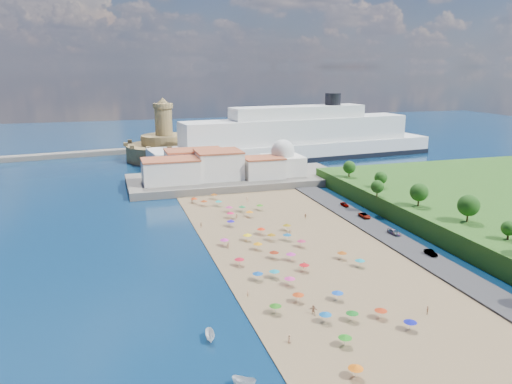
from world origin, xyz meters
name	(u,v)px	position (x,y,z in m)	size (l,w,h in m)	color
ground	(268,241)	(0.00, 0.00, 0.00)	(700.00, 700.00, 0.00)	#071938
terrace	(236,179)	(10.00, 73.00, 1.50)	(90.00, 36.00, 3.00)	#59544C
jetty	(173,168)	(-12.00, 108.00, 1.20)	(18.00, 70.00, 2.40)	#59544C
waterfront_buildings	(205,166)	(-3.05, 73.64, 7.88)	(57.00, 29.00, 11.00)	silver
domed_building	(283,160)	(30.00, 71.00, 8.97)	(16.00, 16.00, 15.00)	silver
fortress	(165,147)	(-12.00, 138.00, 6.68)	(40.00, 40.00, 32.40)	#A28551
cruise_ship	(298,140)	(55.36, 117.46, 10.14)	(158.28, 39.69, 34.25)	black
beach_parasols	(272,245)	(-1.89, -8.62, 2.15)	(30.83, 116.24, 2.20)	gray
beachgoers	(266,240)	(-1.51, -2.32, 1.13)	(35.14, 98.35, 1.88)	tan
moored_boats	(224,355)	(-25.63, -53.42, 0.80)	(5.25, 18.65, 1.65)	white
parked_cars	(377,223)	(36.00, 2.47, 1.39)	(2.56, 52.57, 1.41)	gray
hillside_trees	(447,204)	(49.08, -12.26, 10.17)	(15.52, 107.92, 7.77)	#382314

